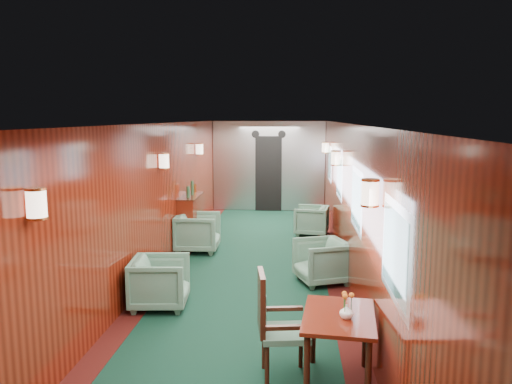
% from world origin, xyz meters
% --- Properties ---
extents(room, '(12.00, 12.10, 2.40)m').
position_xyz_m(room, '(0.00, 0.00, 1.63)').
color(room, '#0D3121').
rests_on(room, ground).
extents(bulkhead, '(2.98, 0.17, 2.39)m').
position_xyz_m(bulkhead, '(0.00, 5.91, 1.18)').
color(bulkhead, silver).
rests_on(bulkhead, ground).
extents(windows_right, '(0.02, 8.60, 0.80)m').
position_xyz_m(windows_right, '(1.49, 0.25, 1.45)').
color(windows_right, silver).
rests_on(windows_right, ground).
extents(wall_sconces, '(2.97, 7.97, 0.25)m').
position_xyz_m(wall_sconces, '(0.00, 0.57, 1.79)').
color(wall_sconces, '#FFE5C6').
rests_on(wall_sconces, ground).
extents(dining_table, '(0.74, 0.99, 0.70)m').
position_xyz_m(dining_table, '(1.12, -2.93, 0.58)').
color(dining_table, maroon).
rests_on(dining_table, ground).
extents(side_chair, '(0.53, 0.55, 1.06)m').
position_xyz_m(side_chair, '(0.52, -2.84, 0.57)').
color(side_chair, '#214E3F').
rests_on(side_chair, ground).
extents(credenza, '(0.34, 1.09, 1.26)m').
position_xyz_m(credenza, '(-1.34, 2.16, 0.50)').
color(credenza, maroon).
rests_on(credenza, ground).
extents(flower_vase, '(0.14, 0.14, 0.13)m').
position_xyz_m(flower_vase, '(1.18, -3.01, 0.76)').
color(flower_vase, white).
rests_on(flower_vase, dining_table).
extents(armchair_left_near, '(0.80, 0.78, 0.67)m').
position_xyz_m(armchair_left_near, '(-1.06, -1.14, 0.34)').
color(armchair_left_near, '#214E3F').
rests_on(armchair_left_near, ground).
extents(armchair_left_far, '(0.81, 0.79, 0.72)m').
position_xyz_m(armchair_left_far, '(-1.10, 1.65, 0.36)').
color(armchair_left_far, '#214E3F').
rests_on(armchair_left_far, ground).
extents(armchair_right_near, '(0.93, 0.92, 0.66)m').
position_xyz_m(armchair_right_near, '(1.12, 0.02, 0.33)').
color(armchair_right_near, '#214E3F').
rests_on(armchair_right_near, ground).
extents(armchair_right_far, '(0.79, 0.78, 0.63)m').
position_xyz_m(armchair_right_far, '(1.06, 3.12, 0.31)').
color(armchair_right_far, '#214E3F').
rests_on(armchair_right_far, ground).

